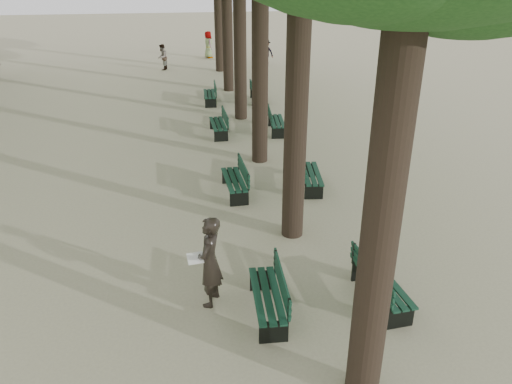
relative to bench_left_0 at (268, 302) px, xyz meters
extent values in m
plane|color=tan|center=(-0.37, -0.06, -0.27)|extent=(120.00, 120.00, 0.00)
cylinder|color=#33261C|center=(1.13, -2.06, 3.48)|extent=(0.52, 0.52, 7.50)
cylinder|color=#33261C|center=(1.13, 2.94, 3.48)|extent=(0.52, 0.52, 7.50)
cylinder|color=#33261C|center=(1.13, 7.94, 3.48)|extent=(0.52, 0.52, 7.50)
cylinder|color=#33261C|center=(1.13, 12.94, 3.48)|extent=(0.52, 0.52, 7.50)
cylinder|color=#33261C|center=(1.13, 17.94, 3.48)|extent=(0.52, 0.52, 7.50)
cylinder|color=#33261C|center=(1.13, 22.94, 3.48)|extent=(0.52, 0.52, 7.50)
cube|color=black|center=(-0.02, 0.00, -0.05)|extent=(0.59, 1.82, 0.45)
cube|color=black|center=(-0.02, 0.00, 0.18)|extent=(0.61, 1.82, 0.04)
cube|color=black|center=(0.26, -0.01, 0.45)|extent=(0.11, 1.80, 0.40)
cube|color=black|center=(-0.02, 5.45, -0.05)|extent=(0.60, 1.82, 0.45)
cube|color=black|center=(-0.02, 5.45, 0.18)|extent=(0.62, 1.82, 0.04)
cube|color=black|center=(0.26, 5.46, 0.45)|extent=(0.12, 1.80, 0.40)
cube|color=black|center=(-0.02, 10.84, -0.05)|extent=(0.58, 1.82, 0.45)
cube|color=black|center=(-0.02, 10.84, 0.18)|extent=(0.60, 1.82, 0.04)
cube|color=black|center=(0.26, 10.85, 0.45)|extent=(0.10, 1.80, 0.40)
cube|color=black|center=(-0.02, 15.53, -0.05)|extent=(0.57, 1.81, 0.45)
cube|color=black|center=(-0.02, 15.53, 0.18)|extent=(0.59, 1.81, 0.04)
cube|color=black|center=(0.26, 15.53, 0.45)|extent=(0.09, 1.80, 0.40)
cube|color=black|center=(2.28, 0.04, -0.05)|extent=(0.69, 1.84, 0.45)
cube|color=black|center=(2.28, 0.04, 0.18)|extent=(0.71, 1.84, 0.04)
cube|color=black|center=(2.00, 0.01, 0.45)|extent=(0.21, 1.80, 0.40)
cube|color=black|center=(2.28, 5.53, -0.05)|extent=(0.74, 1.85, 0.45)
cube|color=black|center=(2.28, 5.53, 0.18)|extent=(0.76, 1.85, 0.04)
cube|color=black|center=(2.01, 5.57, 0.45)|extent=(0.27, 1.79, 0.40)
cube|color=black|center=(2.28, 10.83, -0.05)|extent=(0.69, 1.84, 0.45)
cube|color=black|center=(2.28, 10.83, 0.18)|extent=(0.71, 1.84, 0.04)
cube|color=black|center=(2.00, 10.85, 0.45)|extent=(0.21, 1.80, 0.40)
cube|color=black|center=(2.28, 15.44, -0.05)|extent=(0.54, 1.80, 0.45)
cube|color=black|center=(2.28, 15.44, 0.18)|extent=(0.56, 1.80, 0.04)
cube|color=black|center=(2.00, 15.44, 0.45)|extent=(0.06, 1.80, 0.40)
imported|color=black|center=(-1.03, 0.53, 0.67)|extent=(0.63, 0.84, 1.88)
cube|color=white|center=(-1.28, 0.53, 0.78)|extent=(0.37, 0.29, 0.12)
imported|color=#262628|center=(-2.28, 23.77, 0.49)|extent=(0.46, 0.79, 1.52)
imported|color=#262628|center=(4.17, 24.25, 0.53)|extent=(1.02, 0.88, 1.61)
imported|color=#262628|center=(0.75, 27.47, 0.61)|extent=(0.57, 0.92, 1.75)
camera|label=1|loc=(-1.39, -7.52, 5.89)|focal=35.00mm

